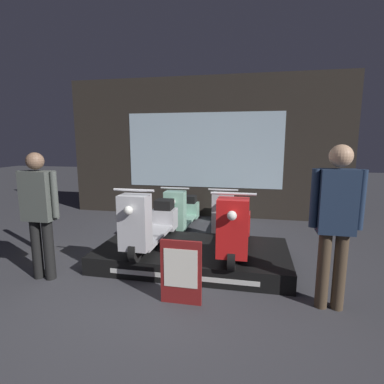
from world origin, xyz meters
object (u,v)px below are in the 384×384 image
person_right_browsing (336,217)px  street_bollard (34,217)px  person_left_browsing (39,207)px  scooter_backrow_0 (182,212)px  price_sign_board (181,272)px  scooter_display_right (235,227)px  scooter_backrow_1 (226,214)px  scooter_display_left (150,223)px

person_right_browsing → street_bollard: size_ratio=1.65×
person_left_browsing → street_bollard: (-0.90, 0.95, -0.42)m
street_bollard → scooter_backrow_0: bearing=36.2°
person_left_browsing → person_right_browsing: person_right_browsing is taller
person_left_browsing → street_bollard: size_ratio=1.54×
street_bollard → price_sign_board: bearing=-23.2°
scooter_display_right → person_left_browsing: bearing=-162.0°
person_right_browsing → price_sign_board: person_right_browsing is taller
scooter_backrow_1 → person_left_browsing: bearing=-130.1°
scooter_display_left → street_bollard: (-2.08, 0.17, -0.07)m
scooter_display_right → price_sign_board: 1.17m
scooter_backrow_1 → scooter_display_right: bearing=-80.5°
scooter_display_right → scooter_backrow_1: bearing=99.5°
scooter_display_right → person_right_browsing: size_ratio=0.97×
scooter_backrow_0 → street_bollard: (-2.15, -1.57, 0.17)m
scooter_display_left → scooter_backrow_0: (0.06, 1.74, -0.25)m
scooter_display_left → street_bollard: size_ratio=1.59×
scooter_backrow_1 → person_right_browsing: (1.35, -2.52, 0.65)m
street_bollard → person_left_browsing: bearing=-46.8°
scooter_display_left → person_right_browsing: person_right_browsing is taller
scooter_display_right → person_left_browsing: 2.56m
scooter_backrow_1 → person_left_browsing: (-2.12, -2.52, 0.59)m
scooter_display_left → scooter_backrow_0: bearing=88.0°
scooter_display_right → price_sign_board: size_ratio=2.32×
scooter_display_left → person_right_browsing: size_ratio=0.97×
scooter_display_right → scooter_backrow_0: size_ratio=1.00×
scooter_display_right → scooter_backrow_0: bearing=123.8°
person_left_browsing → price_sign_board: bearing=-7.2°
price_sign_board → scooter_display_right: bearing=63.1°
person_left_browsing → street_bollard: bearing=133.2°
person_right_browsing → scooter_display_left: bearing=161.1°
price_sign_board → street_bollard: (-2.79, 1.19, 0.16)m
person_right_browsing → price_sign_board: size_ratio=2.40×
person_left_browsing → price_sign_board: (1.90, -0.24, -0.58)m
scooter_display_left → person_left_browsing: (-1.19, -0.78, 0.35)m
person_right_browsing → scooter_backrow_0: bearing=131.4°
scooter_backrow_1 → person_right_browsing: size_ratio=0.97×
scooter_display_right → scooter_backrow_1: 1.78m
scooter_backrow_0 → scooter_backrow_1: (0.87, 0.00, 0.00)m
scooter_display_left → person_left_browsing: size_ratio=1.03×
scooter_backrow_0 → person_right_browsing: 3.43m
scooter_backrow_0 → person_left_browsing: person_left_browsing is taller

